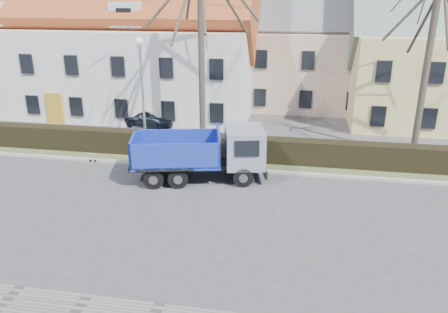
% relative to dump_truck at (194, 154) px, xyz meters
% --- Properties ---
extents(ground, '(120.00, 120.00, 0.00)m').
position_rel_dump_truck_xyz_m(ground, '(1.20, -3.16, -1.32)').
color(ground, '#3F3F42').
extents(curb_far, '(80.00, 0.30, 0.12)m').
position_rel_dump_truck_xyz_m(curb_far, '(1.20, 1.44, -1.26)').
color(curb_far, '#9C9892').
rests_on(curb_far, ground).
extents(grass_strip, '(80.00, 3.00, 0.10)m').
position_rel_dump_truck_xyz_m(grass_strip, '(1.20, 3.04, -1.27)').
color(grass_strip, '#495630').
rests_on(grass_strip, ground).
extents(hedge, '(60.00, 0.90, 1.30)m').
position_rel_dump_truck_xyz_m(hedge, '(1.20, 2.84, -0.67)').
color(hedge, black).
rests_on(hedge, ground).
extents(building_white, '(26.80, 10.80, 9.50)m').
position_rel_dump_truck_xyz_m(building_white, '(-11.80, 12.84, 3.43)').
color(building_white, silver).
rests_on(building_white, ground).
extents(building_pink, '(10.80, 8.80, 8.00)m').
position_rel_dump_truck_xyz_m(building_pink, '(5.20, 16.84, 2.68)').
color(building_pink, tan).
rests_on(building_pink, ground).
extents(tree_1, '(9.20, 9.20, 12.65)m').
position_rel_dump_truck_xyz_m(tree_1, '(-0.80, 5.34, 5.01)').
color(tree_1, '#3B3429').
rests_on(tree_1, ground).
extents(tree_2, '(8.00, 8.00, 11.00)m').
position_rel_dump_truck_xyz_m(tree_2, '(11.20, 5.34, 4.18)').
color(tree_2, '#3B3429').
rests_on(tree_2, ground).
extents(dump_truck, '(6.98, 3.89, 2.64)m').
position_rel_dump_truck_xyz_m(dump_truck, '(0.00, 0.00, 0.00)').
color(dump_truck, navy).
rests_on(dump_truck, ground).
extents(streetlight, '(0.50, 0.50, 6.41)m').
position_rel_dump_truck_xyz_m(streetlight, '(-3.86, 3.84, 1.89)').
color(streetlight, gray).
rests_on(streetlight, ground).
extents(cart_frame, '(0.62, 0.37, 0.56)m').
position_rel_dump_truck_xyz_m(cart_frame, '(-6.13, 1.28, -1.04)').
color(cart_frame, silver).
rests_on(cart_frame, ground).
extents(parked_car_a, '(4.06, 2.19, 1.31)m').
position_rel_dump_truck_xyz_m(parked_car_a, '(-5.27, 8.31, -0.66)').
color(parked_car_a, black).
rests_on(parked_car_a, ground).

